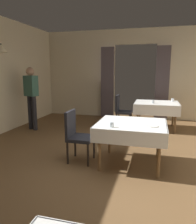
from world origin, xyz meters
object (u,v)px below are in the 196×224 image
Objects in this scene: dining_table_mid at (131,128)px; glass_mid_b at (111,125)px; chair_far_left at (121,109)px; glass_far_a at (153,102)px; dining_table_far at (157,106)px; chair_mid_left at (77,134)px; person_diner_standing_aside at (31,93)px; plate_mid_a at (152,126)px; glass_far_b at (173,100)px.

glass_mid_b is (-0.28, -0.37, 0.13)m from dining_table_mid.
glass_far_a is (0.89, -0.13, 0.28)m from chair_far_left.
dining_table_mid is 0.97× the size of dining_table_far.
dining_table_mid is 1.27× the size of chair_mid_left.
chair_mid_left is (-1.39, -2.75, -0.14)m from dining_table_far.
dining_table_far is 3.09m from glass_mid_b.
person_diner_standing_aside is (-1.95, 1.72, 0.51)m from chair_mid_left.
dining_table_mid is 1.27× the size of chair_far_left.
person_diner_standing_aside reaches higher than dining_table_far.
dining_table_mid is at bearing 52.56° from glass_mid_b.
plate_mid_a is at bearing -28.20° from person_diner_standing_aside.
person_diner_standing_aside is (-2.35, -0.96, 0.51)m from chair_far_left.
glass_mid_b is at bearing -101.95° from glass_far_a.
chair_mid_left is at bearing 159.60° from glass_mid_b.
chair_mid_left is 9.88× the size of glass_far_b.
glass_far_b is (0.54, 0.46, 0.00)m from glass_far_a.
chair_far_left is at bearing 108.81° from plate_mid_a.
chair_far_left is 0.54× the size of person_diner_standing_aside.
chair_far_left is at bearing 81.66° from chair_mid_left.
chair_mid_left is 0.79m from glass_mid_b.
chair_mid_left is 0.54× the size of person_diner_standing_aside.
glass_mid_b is 0.05× the size of person_diner_standing_aside.
glass_far_b reaches higher than plate_mid_a.
chair_far_left is (-0.99, -0.07, -0.14)m from dining_table_far.
glass_far_b is (1.44, 0.34, 0.28)m from chair_far_left.
person_diner_standing_aside reaches higher than chair_far_left.
chair_mid_left is 3.54m from glass_far_b.
dining_table_mid is 3.04m from glass_far_b.
chair_mid_left reaches higher than plate_mid_a.
chair_far_left is at bearing 171.99° from glass_far_a.
plate_mid_a is (-0.07, -2.79, 0.10)m from dining_table_far.
chair_mid_left is 1.34m from plate_mid_a.
chair_far_left is (-0.58, 2.57, -0.14)m from dining_table_mid.
plate_mid_a is (0.93, -2.72, 0.24)m from chair_far_left.
dining_table_mid is 12.51× the size of glass_far_b.
chair_far_left is 10.49× the size of glass_far_a.
glass_far_b reaches higher than dining_table_mid.
glass_far_b is 0.05× the size of person_diner_standing_aside.
plate_mid_a reaches higher than dining_table_far.
glass_far_b is (0.51, 3.05, 0.04)m from plate_mid_a.
chair_far_left is 2.59m from person_diner_standing_aside.
chair_mid_left is at bearing -121.20° from glass_far_b.
glass_far_b is at bearing 70.88° from glass_mid_b.
dining_table_mid is at bearing -28.81° from person_diner_standing_aside.
chair_mid_left is (-0.97, -0.11, -0.14)m from dining_table_mid.
glass_far_a reaches higher than dining_table_mid.
chair_far_left is at bearing 22.27° from person_diner_standing_aside.
person_diner_standing_aside is at bearing -161.04° from glass_far_b.
chair_far_left is 0.95m from glass_far_a.
chair_far_left is at bearing 95.82° from glass_mid_b.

